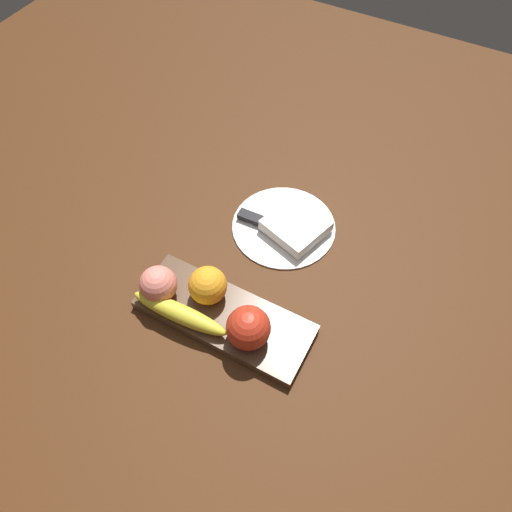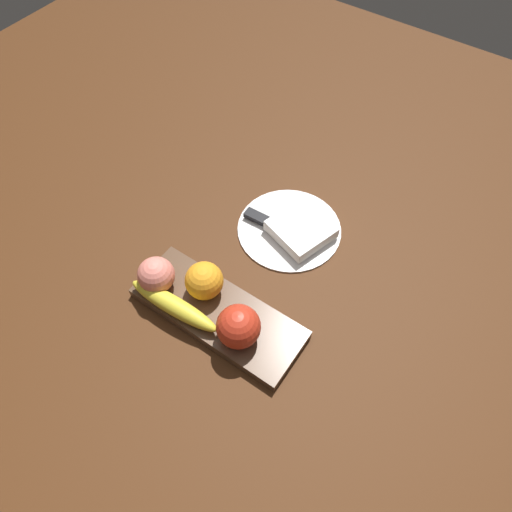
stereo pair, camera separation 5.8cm
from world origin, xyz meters
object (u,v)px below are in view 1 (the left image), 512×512
at_px(banana, 179,313).
at_px(orange_near_apple, 208,285).
at_px(apple, 249,326).
at_px(knife, 263,222).
at_px(folded_napkin, 296,226).
at_px(dinner_plate, 284,226).
at_px(peach, 160,283).
at_px(fruit_tray, 224,317).

relative_size(banana, orange_near_apple, 2.66).
relative_size(apple, knife, 0.45).
bearing_deg(apple, folded_napkin, 97.60).
distance_m(banana, folded_napkin, 0.32).
bearing_deg(apple, dinner_plate, 103.36).
relative_size(dinner_plate, folded_napkin, 1.95).
relative_size(orange_near_apple, folded_napkin, 0.64).
relative_size(apple, banana, 0.41).
xyz_separation_m(dinner_plate, knife, (-0.04, -0.02, 0.01)).
xyz_separation_m(orange_near_apple, knife, (0.01, 0.22, -0.05)).
bearing_deg(dinner_plate, peach, -115.43).
relative_size(fruit_tray, peach, 4.77).
bearing_deg(fruit_tray, apple, -13.71).
xyz_separation_m(banana, dinner_plate, (0.07, 0.31, -0.04)).
xyz_separation_m(apple, dinner_plate, (-0.07, 0.28, -0.06)).
height_order(apple, banana, apple).
bearing_deg(peach, orange_near_apple, 24.17).
height_order(fruit_tray, apple, apple).
xyz_separation_m(banana, knife, (0.03, 0.29, -0.03)).
distance_m(orange_near_apple, folded_napkin, 0.25).
distance_m(peach, dinner_plate, 0.31).
distance_m(apple, folded_napkin, 0.28).
bearing_deg(dinner_plate, orange_near_apple, -101.01).
bearing_deg(fruit_tray, folded_napkin, 83.69).
bearing_deg(fruit_tray, dinner_plate, 90.00).
relative_size(orange_near_apple, knife, 0.42).
xyz_separation_m(apple, peach, (-0.20, -0.00, -0.00)).
xyz_separation_m(apple, folded_napkin, (-0.04, 0.28, -0.04)).
height_order(orange_near_apple, folded_napkin, orange_near_apple).
relative_size(fruit_tray, dinner_plate, 1.51).
xyz_separation_m(orange_near_apple, folded_napkin, (0.08, 0.24, -0.04)).
distance_m(banana, knife, 0.29).
relative_size(peach, dinner_plate, 0.32).
bearing_deg(folded_napkin, apple, -82.40).
distance_m(apple, banana, 0.14).
distance_m(fruit_tray, folded_napkin, 0.26).
height_order(banana, folded_napkin, banana).
height_order(fruit_tray, dinner_plate, fruit_tray).
relative_size(orange_near_apple, peach, 1.03).
relative_size(fruit_tray, folded_napkin, 2.94).
distance_m(banana, peach, 0.07).
bearing_deg(banana, orange_near_apple, -111.26).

